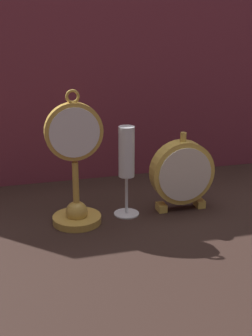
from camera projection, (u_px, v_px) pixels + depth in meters
name	position (u px, v px, depth m)	size (l,w,h in m)	color
ground_plane	(136.00, 223.00, 1.05)	(4.00, 4.00, 0.00)	black
fabric_backdrop_drape	(101.00, 80.00, 1.26)	(1.21, 0.01, 0.55)	brown
pocket_watch_on_stand	(75.00, 174.00, 1.02)	(0.13, 0.11, 0.30)	gold
mantel_clock_silver	(182.00, 173.00, 1.10)	(0.15, 0.04, 0.19)	gold
champagne_flute	(127.00, 160.00, 1.05)	(0.06, 0.06, 0.21)	silver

